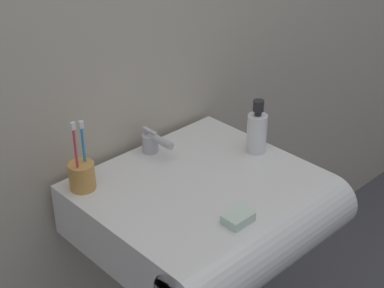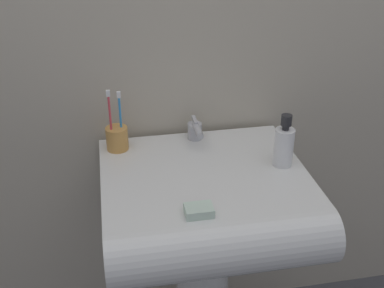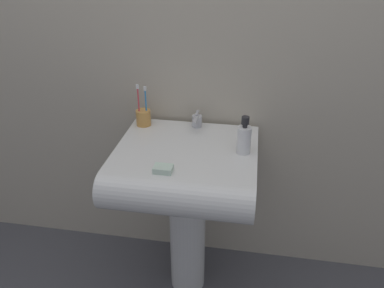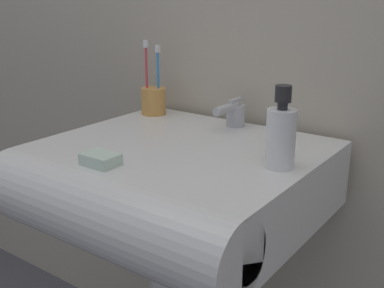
{
  "view_description": "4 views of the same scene",
  "coord_description": "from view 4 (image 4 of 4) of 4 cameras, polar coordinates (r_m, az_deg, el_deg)",
  "views": [
    {
      "loc": [
        -0.94,
        -0.97,
        1.72
      ],
      "look_at": [
        0.0,
        0.02,
        0.94
      ],
      "focal_mm": 55.0,
      "sensor_mm": 36.0,
      "label": 1
    },
    {
      "loc": [
        -0.26,
        -1.19,
        1.59
      ],
      "look_at": [
        -0.03,
        0.02,
        0.92
      ],
      "focal_mm": 45.0,
      "sensor_mm": 36.0,
      "label": 2
    },
    {
      "loc": [
        0.26,
        -1.39,
        1.63
      ],
      "look_at": [
        0.03,
        -0.02,
        0.86
      ],
      "focal_mm": 35.0,
      "sensor_mm": 36.0,
      "label": 3
    },
    {
      "loc": [
        0.63,
        -0.84,
        1.17
      ],
      "look_at": [
        0.03,
        -0.01,
        0.84
      ],
      "focal_mm": 45.0,
      "sensor_mm": 36.0,
      "label": 4
    }
  ],
  "objects": [
    {
      "name": "sink_basin",
      "position": [
        1.09,
        -2.81,
        -4.78
      ],
      "size": [
        0.61,
        0.58,
        0.16
      ],
      "color": "white",
      "rests_on": "sink_pedestal"
    },
    {
      "name": "faucet",
      "position": [
        1.24,
        4.91,
        3.66
      ],
      "size": [
        0.05,
        0.12,
        0.07
      ],
      "color": "#B7B7BC",
      "rests_on": "sink_basin"
    },
    {
      "name": "toothbrush_cup",
      "position": [
        1.38,
        -4.59,
        5.27
      ],
      "size": [
        0.07,
        0.07,
        0.21
      ],
      "color": "#D19347",
      "rests_on": "sink_basin"
    },
    {
      "name": "soap_bottle",
      "position": [
        0.96,
        10.49,
        1.04
      ],
      "size": [
        0.06,
        0.06,
        0.17
      ],
      "color": "white",
      "rests_on": "sink_basin"
    },
    {
      "name": "bar_soap",
      "position": [
        0.99,
        -10.79,
        -1.8
      ],
      "size": [
        0.07,
        0.05,
        0.02
      ],
      "primitive_type": "cube",
      "color": "silver",
      "rests_on": "sink_basin"
    }
  ]
}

